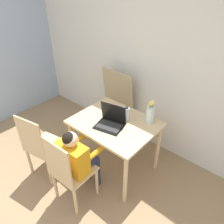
{
  "coord_description": "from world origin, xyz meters",
  "views": [
    {
      "loc": [
        1.4,
        -0.2,
        2.3
      ],
      "look_at": [
        0.04,
        1.37,
        0.93
      ],
      "focal_mm": 35.0,
      "sensor_mm": 36.0,
      "label": 1
    }
  ],
  "objects_px": {
    "person_seated": "(77,156)",
    "chair_spare": "(41,146)",
    "flower_vase": "(150,114)",
    "laptop": "(111,121)",
    "water_bottle": "(126,114)",
    "chair_occupied": "(69,171)"
  },
  "relations": [
    {
      "from": "laptop",
      "to": "person_seated",
      "type": "bearing_deg",
      "value": -107.46
    },
    {
      "from": "chair_spare",
      "to": "flower_vase",
      "type": "bearing_deg",
      "value": -145.0
    },
    {
      "from": "chair_spare",
      "to": "person_seated",
      "type": "distance_m",
      "value": 0.58
    },
    {
      "from": "laptop",
      "to": "flower_vase",
      "type": "relative_size",
      "value": 1.19
    },
    {
      "from": "flower_vase",
      "to": "water_bottle",
      "type": "bearing_deg",
      "value": -149.83
    },
    {
      "from": "person_seated",
      "to": "chair_spare",
      "type": "bearing_deg",
      "value": 7.58
    },
    {
      "from": "person_seated",
      "to": "chair_occupied",
      "type": "bearing_deg",
      "value": 90.0
    },
    {
      "from": "chair_occupied",
      "to": "flower_vase",
      "type": "height_order",
      "value": "flower_vase"
    },
    {
      "from": "person_seated",
      "to": "laptop",
      "type": "bearing_deg",
      "value": -96.01
    },
    {
      "from": "water_bottle",
      "to": "person_seated",
      "type": "bearing_deg",
      "value": -99.08
    },
    {
      "from": "person_seated",
      "to": "water_bottle",
      "type": "xyz_separation_m",
      "value": [
        0.11,
        0.72,
        0.24
      ]
    },
    {
      "from": "chair_occupied",
      "to": "person_seated",
      "type": "relative_size",
      "value": 0.98
    },
    {
      "from": "person_seated",
      "to": "flower_vase",
      "type": "xyz_separation_m",
      "value": [
        0.36,
        0.86,
        0.28
      ]
    },
    {
      "from": "chair_spare",
      "to": "person_seated",
      "type": "relative_size",
      "value": 0.98
    },
    {
      "from": "person_seated",
      "to": "water_bottle",
      "type": "distance_m",
      "value": 0.77
    },
    {
      "from": "flower_vase",
      "to": "chair_occupied",
      "type": "bearing_deg",
      "value": -109.62
    },
    {
      "from": "flower_vase",
      "to": "water_bottle",
      "type": "relative_size",
      "value": 1.61
    },
    {
      "from": "chair_spare",
      "to": "laptop",
      "type": "xyz_separation_m",
      "value": [
        0.6,
        0.62,
        0.33
      ]
    },
    {
      "from": "chair_spare",
      "to": "laptop",
      "type": "distance_m",
      "value": 0.92
    },
    {
      "from": "chair_spare",
      "to": "person_seated",
      "type": "height_order",
      "value": "person_seated"
    },
    {
      "from": "chair_spare",
      "to": "flower_vase",
      "type": "relative_size",
      "value": 3.07
    },
    {
      "from": "flower_vase",
      "to": "laptop",
      "type": "bearing_deg",
      "value": -133.54
    }
  ]
}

